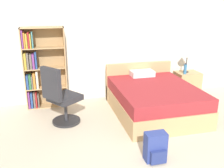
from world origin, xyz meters
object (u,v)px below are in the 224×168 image
(bed, at_px, (153,98))
(bookshelf, at_px, (39,69))
(office_chair, at_px, (61,98))
(water_bottle, at_px, (185,69))
(backpack_blue, at_px, (156,148))
(nightstand, at_px, (187,84))
(table_lamp, at_px, (187,54))

(bed, bearing_deg, bookshelf, 158.72)
(office_chair, xyz_separation_m, water_bottle, (2.83, 0.70, 0.18))
(office_chair, bearing_deg, backpack_blue, -50.20)
(bed, relative_size, water_bottle, 7.70)
(bookshelf, distance_m, bed, 2.38)
(bed, relative_size, backpack_blue, 4.54)
(office_chair, relative_size, nightstand, 1.93)
(bookshelf, bearing_deg, office_chair, -68.74)
(bookshelf, distance_m, water_bottle, 3.20)
(bed, distance_m, backpack_blue, 1.64)
(bookshelf, xyz_separation_m, office_chair, (0.36, -0.93, -0.32))
(bookshelf, height_order, bed, bookshelf)
(office_chair, height_order, backpack_blue, office_chair)
(nightstand, relative_size, table_lamp, 1.07)
(nightstand, distance_m, backpack_blue, 2.86)
(water_bottle, bearing_deg, backpack_blue, -127.26)
(bookshelf, relative_size, nightstand, 2.95)
(table_lamp, bearing_deg, bookshelf, 178.33)
(bed, height_order, backpack_blue, bed)
(bookshelf, bearing_deg, nightstand, -2.10)
(bookshelf, xyz_separation_m, water_bottle, (3.19, -0.23, -0.14))
(water_bottle, bearing_deg, table_lamp, 52.83)
(bookshelf, relative_size, office_chair, 1.53)
(backpack_blue, bearing_deg, table_lamp, 52.75)
(nightstand, bearing_deg, bookshelf, 177.90)
(bookshelf, distance_m, nightstand, 3.38)
(office_chair, bearing_deg, nightstand, 15.16)
(office_chair, distance_m, water_bottle, 2.92)
(nightstand, xyz_separation_m, water_bottle, (-0.15, -0.11, 0.40))
(bed, bearing_deg, nightstand, 31.61)
(office_chair, distance_m, nightstand, 3.09)
(bookshelf, relative_size, table_lamp, 3.16)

